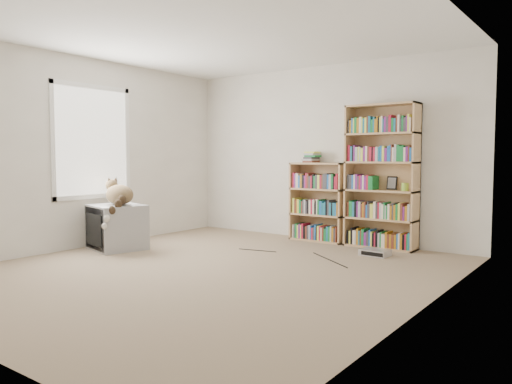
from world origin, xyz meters
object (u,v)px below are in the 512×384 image
Objects in this scene: crt_tv at (118,227)px; bookcase_tall at (382,180)px; dvd_player at (375,252)px; bookcase_short at (319,205)px; cat at (118,198)px.

bookcase_tall is at bearing 52.63° from crt_tv.
crt_tv is at bearing -147.75° from dvd_player.
bookcase_short is 1.32m from dvd_player.
bookcase_tall reaches higher than dvd_player.
cat is 3.32m from dvd_player.
cat is at bearing -141.31° from bookcase_tall.
crt_tv is 2.79m from bookcase_short.
dvd_player is at bearing -27.12° from bookcase_short.
bookcase_tall is 1.01m from bookcase_short.
bookcase_short reaches higher than dvd_player.
bookcase_short is at bearing -179.97° from bookcase_tall.
cat is 0.61× the size of bookcase_short.
crt_tv is at bearing 167.05° from cat.
crt_tv is at bearing -142.14° from bookcase_tall.
bookcase_short is at bearing 156.73° from dvd_player.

